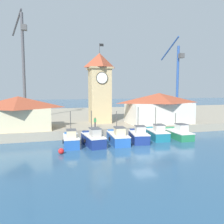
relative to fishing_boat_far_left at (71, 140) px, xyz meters
The scene contains 15 objects.
ground_plane 8.95m from the fishing_boat_far_left, 30.77° to the right, with size 300.00×300.00×0.00m, color #2D567A.
quay_wharf 24.89m from the fishing_boat_far_left, 72.07° to the left, with size 120.00×40.00×1.25m, color #9E937F.
fishing_boat_far_left is the anchor object (origin of this frame).
fishing_boat_left_outer 2.71m from the fishing_boat_far_left, ahead, with size 2.44×5.12×4.29m.
fishing_boat_left_inner 5.98m from the fishing_boat_far_left, ahead, with size 2.29×5.25×4.11m.
fishing_boat_mid_left 8.89m from the fishing_boat_far_left, ahead, with size 2.73×4.58×4.59m.
fishing_boat_center 12.05m from the fishing_boat_far_left, ahead, with size 2.58×4.82×4.39m.
fishing_boat_mid_right 15.13m from the fishing_boat_far_left, ahead, with size 2.22×5.24×3.54m.
clock_tower 13.72m from the fishing_boat_far_left, 60.34° to the left, with size 3.91×3.91×13.49m.
warehouse_left 10.31m from the fishing_boat_far_left, 133.17° to the left, with size 9.44×6.54×4.73m.
warehouse_right 17.43m from the fishing_boat_far_left, 24.75° to the left, with size 11.03×6.06×5.12m.
port_crane_near 22.30m from the fishing_boat_far_left, 110.43° to the left, with size 3.78×8.27×21.00m.
port_crane_far 32.43m from the fishing_boat_far_left, 35.23° to the left, with size 2.00×9.02×17.86m.
mooring_buoy 3.30m from the fishing_boat_far_left, 114.02° to the right, with size 0.62×0.62×0.62m, color red.
dock_worker_near_tower 6.67m from the fishing_boat_far_left, 52.10° to the left, with size 0.34×0.22×1.62m.
Camera 1 is at (-9.93, -21.94, 6.80)m, focal length 35.00 mm.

